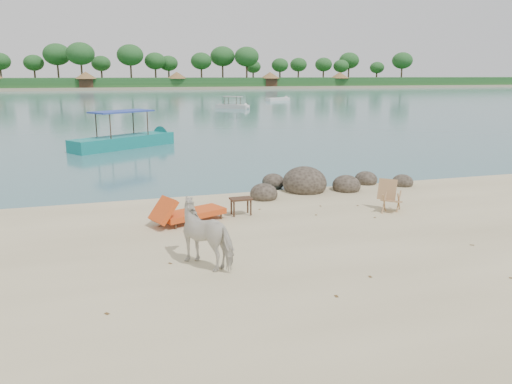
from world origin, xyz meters
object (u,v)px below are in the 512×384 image
(lounge_chair, at_px, (193,211))
(boulders, at_px, (315,185))
(side_table, at_px, (241,208))
(deck_chair, at_px, (392,197))
(cow, at_px, (209,234))
(boat_near, at_px, (122,117))

(lounge_chair, bearing_deg, boulders, 6.30)
(side_table, relative_size, deck_chair, 0.67)
(boulders, xyz_separation_m, deck_chair, (1.00, -3.28, 0.25))
(lounge_chair, bearing_deg, deck_chair, -29.24)
(deck_chair, bearing_deg, lounge_chair, -142.26)
(cow, bearing_deg, side_table, -151.69)
(boat_near, bearing_deg, deck_chair, -100.20)
(boulders, distance_m, lounge_chair, 5.41)
(boulders, distance_m, boat_near, 14.34)
(side_table, xyz_separation_m, boat_near, (-2.63, 15.34, 1.41))
(deck_chair, distance_m, boat_near, 17.71)
(side_table, distance_m, boat_near, 15.63)
(lounge_chair, distance_m, deck_chair, 5.78)
(boulders, bearing_deg, deck_chair, -73.05)
(lounge_chair, relative_size, deck_chair, 2.44)
(cow, relative_size, deck_chair, 1.76)
(cow, height_order, deck_chair, cow)
(cow, bearing_deg, lounge_chair, -129.89)
(boulders, relative_size, cow, 3.88)
(side_table, distance_m, lounge_chair, 1.45)
(boulders, bearing_deg, side_table, -144.35)
(cow, distance_m, deck_chair, 6.45)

